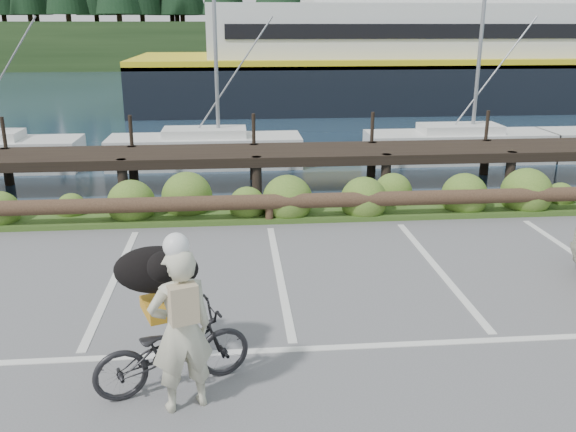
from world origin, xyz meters
name	(u,v)px	position (x,y,z in m)	size (l,w,h in m)	color
ground	(291,334)	(0.00, 0.00, 0.00)	(72.00, 72.00, 0.00)	#59595C
harbor_backdrop	(239,53)	(0.41, 78.42, 0.00)	(170.00, 160.00, 30.00)	#1A2D3F
vegetation_strip	(267,211)	(0.00, 5.30, 0.05)	(34.00, 1.60, 0.10)	#3D5B21
log_rail	(269,223)	(0.00, 4.60, 0.00)	(32.00, 0.30, 0.60)	#443021
bicycle	(173,350)	(-1.39, -1.06, 0.46)	(0.60, 1.73, 0.91)	black
cyclist	(181,330)	(-1.25, -1.44, 0.89)	(0.65, 0.43, 1.78)	beige
dog	(156,270)	(-1.58, -0.54, 1.19)	(0.95, 0.47, 0.55)	black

